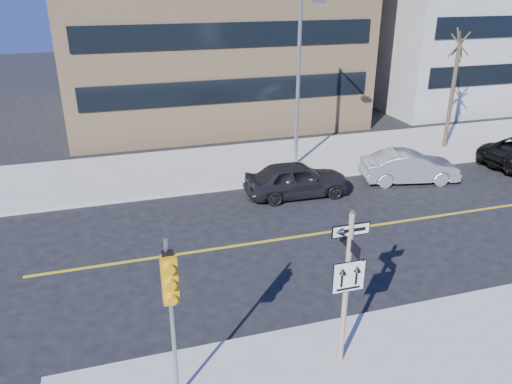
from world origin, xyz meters
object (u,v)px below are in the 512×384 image
object	(u,v)px
sign_pole	(347,281)
streetlight_a	(300,73)
parked_car_b	(410,167)
parked_car_a	(297,179)
street_tree_west	(459,47)
traffic_signal	(171,293)

from	to	relation	value
sign_pole	streetlight_a	size ratio (longest dim) A/B	0.51
parked_car_b	streetlight_a	bearing A→B (deg)	65.92
parked_car_a	street_tree_west	distance (m)	11.91
streetlight_a	street_tree_west	world-z (taller)	streetlight_a
streetlight_a	street_tree_west	xyz separation A→B (m)	(9.00, 0.54, 0.77)
traffic_signal	street_tree_west	distance (m)	22.14
parked_car_b	street_tree_west	world-z (taller)	street_tree_west
sign_pole	traffic_signal	distance (m)	4.05
parked_car_b	streetlight_a	distance (m)	6.72
sign_pole	streetlight_a	bearing A→B (deg)	73.23
parked_car_a	streetlight_a	world-z (taller)	streetlight_a
sign_pole	street_tree_west	bearing A→B (deg)	46.74
traffic_signal	streetlight_a	xyz separation A→B (m)	(8.00, 13.42, 1.73)
traffic_signal	parked_car_a	xyz separation A→B (m)	(6.73, 10.23, -2.25)
traffic_signal	parked_car_a	size ratio (longest dim) A/B	0.88
sign_pole	street_tree_west	distance (m)	19.22
traffic_signal	streetlight_a	distance (m)	15.72
sign_pole	parked_car_b	size ratio (longest dim) A/B	0.92
parked_car_b	streetlight_a	size ratio (longest dim) A/B	0.55
sign_pole	parked_car_a	bearing A→B (deg)	74.83
streetlight_a	street_tree_west	distance (m)	9.05
parked_car_b	streetlight_a	world-z (taller)	streetlight_a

